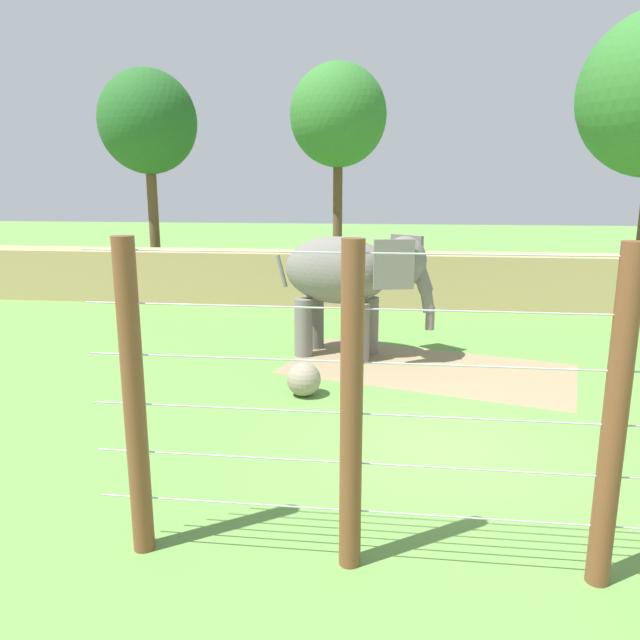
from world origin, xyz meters
name	(u,v)px	position (x,y,z in m)	size (l,w,h in m)	color
ground_plane	(443,448)	(0.00, 0.00, 0.00)	(120.00, 120.00, 0.00)	#609342
dirt_patch	(428,369)	(-0.02, 4.63, 0.00)	(6.85, 3.58, 0.01)	#937F5B
embankment_wall	(418,279)	(0.00, 12.79, 0.98)	(36.00, 1.80, 1.95)	tan
elephant	(349,276)	(-2.06, 5.59, 2.13)	(4.25, 2.28, 3.22)	slate
enrichment_ball	(304,379)	(-2.79, 2.36, 0.37)	(0.74, 0.74, 0.74)	gray
cable_fence	(477,416)	(0.02, -3.42, 1.96)	(8.93, 0.26, 3.91)	brown
tree_far_left	(148,123)	(-11.48, 15.98, 7.00)	(4.15, 4.15, 9.25)	brown
tree_left_of_centre	(338,117)	(-3.60, 19.03, 7.49)	(4.43, 4.43, 9.88)	brown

